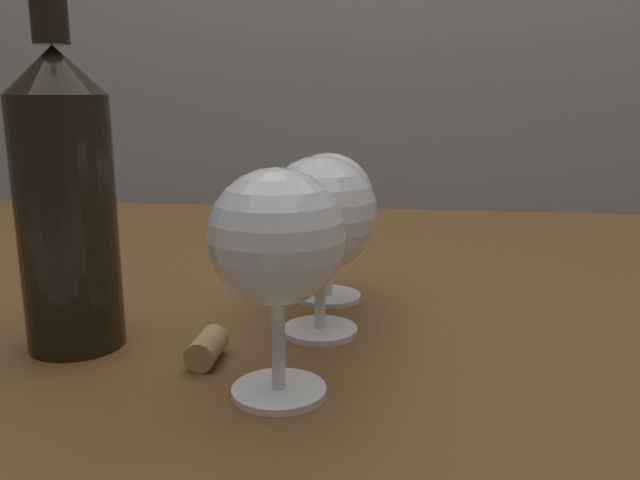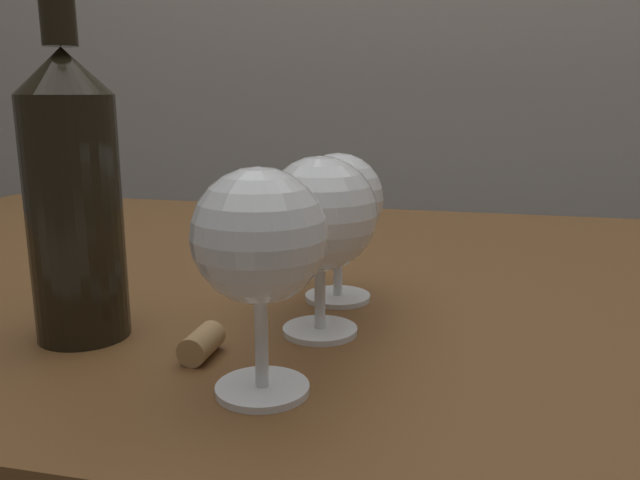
% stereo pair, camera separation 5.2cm
% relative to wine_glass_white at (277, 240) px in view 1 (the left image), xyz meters
% --- Properties ---
extents(dining_table, '(1.57, 0.83, 0.71)m').
position_rel_wine_glass_white_xyz_m(dining_table, '(0.04, 0.30, -0.18)').
color(dining_table, brown).
rests_on(dining_table, ground_plane).
extents(wine_glass_white, '(0.09, 0.09, 0.15)m').
position_rel_wine_glass_white_xyz_m(wine_glass_white, '(0.00, 0.00, 0.00)').
color(wine_glass_white, white).
rests_on(wine_glass_white, dining_table).
extents(wine_glass_cabernet, '(0.09, 0.09, 0.15)m').
position_rel_wine_glass_white_xyz_m(wine_glass_cabernet, '(0.01, 0.11, -0.01)').
color(wine_glass_cabernet, white).
rests_on(wine_glass_cabernet, dining_table).
extents(wine_glass_chardonnay, '(0.08, 0.08, 0.14)m').
position_rel_wine_glass_white_xyz_m(wine_glass_chardonnay, '(0.01, 0.20, -0.01)').
color(wine_glass_chardonnay, white).
rests_on(wine_glass_chardonnay, dining_table).
extents(wine_bottle, '(0.07, 0.07, 0.31)m').
position_rel_wine_glass_white_xyz_m(wine_bottle, '(-0.17, 0.07, 0.02)').
color(wine_bottle, black).
rests_on(wine_bottle, dining_table).
extents(cork, '(0.02, 0.04, 0.02)m').
position_rel_wine_glass_white_xyz_m(cork, '(-0.06, 0.05, -0.09)').
color(cork, tan).
rests_on(cork, dining_table).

